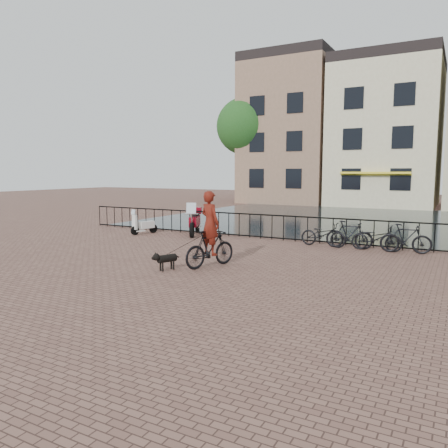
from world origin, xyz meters
The scene contains 14 objects.
ground centered at (0.00, 0.00, 0.00)m, with size 100.00×100.00×0.00m, color brown.
canal_water centered at (0.00, 17.30, 0.00)m, with size 20.00×20.00×0.00m, color black.
railing centered at (0.00, 8.00, 0.50)m, with size 20.00×0.05×1.02m.
canal_house_left centered at (-7.50, 30.00, 6.40)m, with size 7.50×9.00×12.80m.
canal_house_mid centered at (0.50, 30.00, 5.90)m, with size 8.00×9.50×11.80m.
tree_far_left centered at (-11.00, 27.00, 6.73)m, with size 5.04×5.04×9.27m.
cyclist centered at (-0.10, 2.35, 0.98)m, with size 1.13×1.97×2.59m.
dog centered at (-0.96, 1.39, 0.27)m, with size 0.54×0.84×0.54m.
motorcycle centered at (-3.97, 7.58, 0.76)m, with size 1.32×2.14×1.51m.
scooter centered at (-6.13, 6.78, 0.57)m, with size 0.70×1.29×1.15m.
parked_bike_0 centered at (1.80, 7.40, 0.45)m, with size 0.60×1.72×0.90m, color black.
parked_bike_1 centered at (2.75, 7.40, 0.50)m, with size 0.47×1.66×1.00m, color black.
parked_bike_2 centered at (3.70, 7.40, 0.45)m, with size 0.60×1.72×0.90m, color black.
parked_bike_3 centered at (4.65, 7.40, 0.50)m, with size 0.47×1.66×1.00m, color black.
Camera 1 is at (6.25, -8.44, 2.77)m, focal length 35.00 mm.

